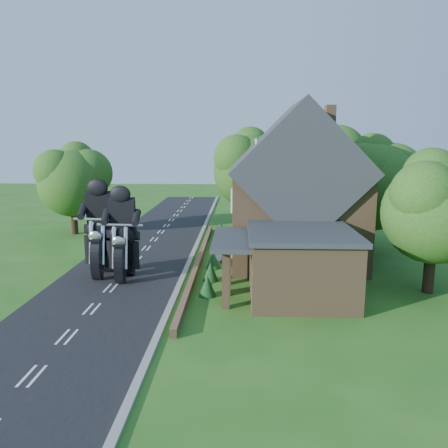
{
  "coord_description": "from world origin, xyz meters",
  "views": [
    {
      "loc": [
        6.96,
        -22.19,
        7.72
      ],
      "look_at": [
        5.96,
        4.1,
        2.8
      ],
      "focal_mm": 35.0,
      "sensor_mm": 36.0,
      "label": 1
    }
  ],
  "objects_px": {
    "garden_wall": "(199,261)",
    "house": "(295,196)",
    "motorcycle_lead": "(125,266)",
    "motorcycle_follow": "(103,262)",
    "annex": "(298,262)"
  },
  "relations": [
    {
      "from": "house",
      "to": "garden_wall",
      "type": "bearing_deg",
      "value": -170.83
    },
    {
      "from": "garden_wall",
      "to": "annex",
      "type": "xyz_separation_m",
      "value": [
        5.57,
        -5.8,
        1.57
      ]
    },
    {
      "from": "annex",
      "to": "motorcycle_follow",
      "type": "height_order",
      "value": "annex"
    },
    {
      "from": "motorcycle_follow",
      "to": "garden_wall",
      "type": "bearing_deg",
      "value": -146.85
    },
    {
      "from": "house",
      "to": "motorcycle_lead",
      "type": "xyz_separation_m",
      "value": [
        -10.09,
        -4.53,
        -3.53
      ]
    },
    {
      "from": "motorcycle_follow",
      "to": "house",
      "type": "bearing_deg",
      "value": -156.35
    },
    {
      "from": "house",
      "to": "motorcycle_lead",
      "type": "bearing_deg",
      "value": -155.81
    },
    {
      "from": "motorcycle_lead",
      "to": "motorcycle_follow",
      "type": "xyz_separation_m",
      "value": [
        -1.47,
        0.7,
        0.05
      ]
    },
    {
      "from": "house",
      "to": "annex",
      "type": "relative_size",
      "value": 1.45
    },
    {
      "from": "garden_wall",
      "to": "annex",
      "type": "height_order",
      "value": "annex"
    },
    {
      "from": "garden_wall",
      "to": "motorcycle_follow",
      "type": "distance_m",
      "value": 6.1
    },
    {
      "from": "house",
      "to": "motorcycle_follow",
      "type": "xyz_separation_m",
      "value": [
        -11.56,
        -3.84,
        -3.48
      ]
    },
    {
      "from": "garden_wall",
      "to": "motorcycle_lead",
      "type": "height_order",
      "value": "motorcycle_lead"
    },
    {
      "from": "garden_wall",
      "to": "house",
      "type": "relative_size",
      "value": 2.15
    },
    {
      "from": "annex",
      "to": "motorcycle_follow",
      "type": "distance_m",
      "value": 11.36
    }
  ]
}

